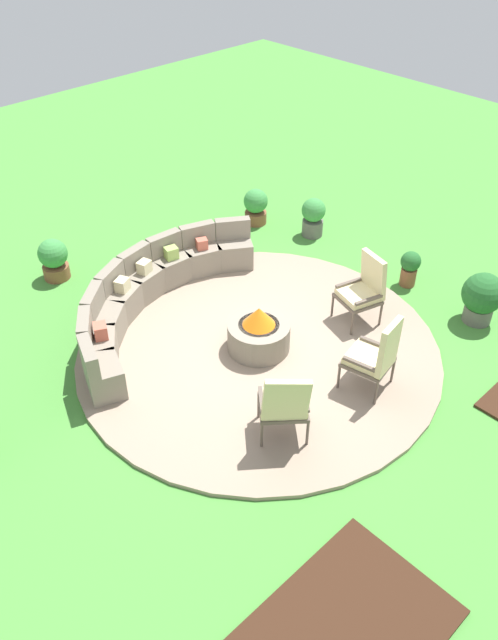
# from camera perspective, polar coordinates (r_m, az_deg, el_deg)

# --- Properties ---
(ground_plane) EXTENTS (24.00, 24.00, 0.00)m
(ground_plane) POSITION_cam_1_polar(r_m,az_deg,el_deg) (9.24, 0.86, -2.75)
(ground_plane) COLOR #478C38
(patio_circle) EXTENTS (5.21, 5.21, 0.06)m
(patio_circle) POSITION_cam_1_polar(r_m,az_deg,el_deg) (9.22, 0.86, -2.61)
(patio_circle) COLOR gray
(patio_circle) RESTS_ON ground_plane
(mulch_bed_left) EXTENTS (2.19, 1.45, 0.04)m
(mulch_bed_left) POSITION_cam_1_polar(r_m,az_deg,el_deg) (6.71, 8.08, -26.23)
(mulch_bed_left) COLOR #382114
(mulch_bed_left) RESTS_ON ground_plane
(fire_pit) EXTENTS (0.89, 0.89, 0.71)m
(fire_pit) POSITION_cam_1_polar(r_m,az_deg,el_deg) (9.02, 0.88, -1.15)
(fire_pit) COLOR gray
(fire_pit) RESTS_ON patio_circle
(curved_stone_bench) EXTENTS (3.98, 2.03, 0.81)m
(curved_stone_bench) POSITION_cam_1_polar(r_m,az_deg,el_deg) (9.82, -8.88, 2.37)
(curved_stone_bench) COLOR gray
(curved_stone_bench) RESTS_ON patio_circle
(lounge_chair_front_left) EXTENTS (0.79, 0.79, 1.07)m
(lounge_chair_front_left) POSITION_cam_1_polar(r_m,az_deg,el_deg) (7.60, 3.17, -7.45)
(lounge_chair_front_left) COLOR brown
(lounge_chair_front_left) RESTS_ON patio_circle
(lounge_chair_front_right) EXTENTS (0.66, 0.69, 1.14)m
(lounge_chair_front_right) POSITION_cam_1_polar(r_m,az_deg,el_deg) (8.37, 11.29, -3.09)
(lounge_chair_front_right) COLOR brown
(lounge_chair_front_right) RESTS_ON patio_circle
(lounge_chair_back_left) EXTENTS (0.70, 0.68, 1.10)m
(lounge_chair_back_left) POSITION_cam_1_polar(r_m,az_deg,el_deg) (9.55, 10.25, 2.82)
(lounge_chair_back_left) COLOR brown
(lounge_chair_back_left) RESTS_ON patio_circle
(potted_plant_0) EXTENTS (0.48, 0.48, 0.71)m
(potted_plant_0) POSITION_cam_1_polar(r_m,az_deg,el_deg) (11.02, -17.06, 5.28)
(potted_plant_0) COLOR brown
(potted_plant_0) RESTS_ON ground_plane
(potted_plant_1) EXTENTS (0.44, 0.44, 0.73)m
(potted_plant_1) POSITION_cam_1_polar(r_m,az_deg,el_deg) (11.81, 5.76, 9.23)
(potted_plant_1) COLOR #605B56
(potted_plant_1) RESTS_ON ground_plane
(potted_plant_2) EXTENTS (0.45, 0.45, 0.68)m
(potted_plant_2) POSITION_cam_1_polar(r_m,az_deg,el_deg) (12.17, 0.60, 10.18)
(potted_plant_2) COLOR brown
(potted_plant_2) RESTS_ON ground_plane
(potted_plant_4) EXTENTS (0.62, 0.62, 0.82)m
(potted_plant_4) POSITION_cam_1_polar(r_m,az_deg,el_deg) (10.14, 20.14, 1.99)
(potted_plant_4) COLOR #605B56
(potted_plant_4) RESTS_ON ground_plane
(potted_plant_5) EXTENTS (0.33, 0.33, 0.61)m
(potted_plant_5) POSITION_cam_1_polar(r_m,az_deg,el_deg) (10.71, 14.19, 4.62)
(potted_plant_5) COLOR brown
(potted_plant_5) RESTS_ON ground_plane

